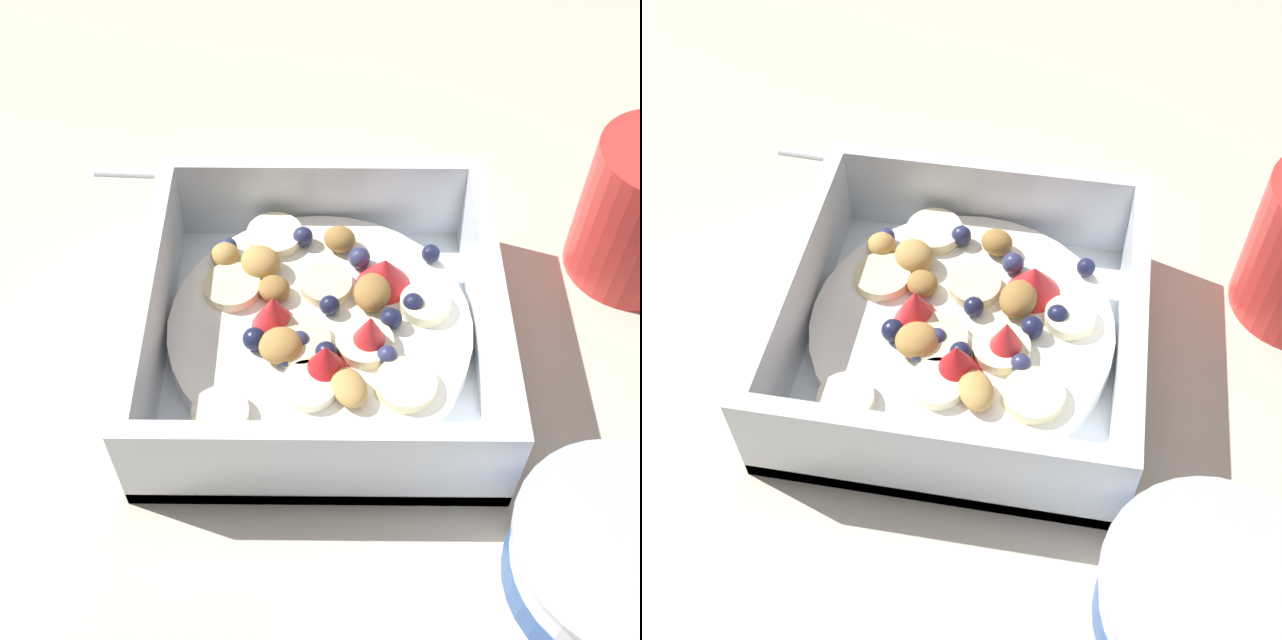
{
  "view_description": "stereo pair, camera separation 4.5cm",
  "coord_description": "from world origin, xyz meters",
  "views": [
    {
      "loc": [
        0.27,
        0.01,
        0.38
      ],
      "look_at": [
        -0.02,
        0.01,
        0.03
      ],
      "focal_mm": 46.14,
      "sensor_mm": 36.0,
      "label": 1
    },
    {
      "loc": [
        0.26,
        0.06,
        0.38
      ],
      "look_at": [
        -0.02,
        0.01,
        0.03
      ],
      "focal_mm": 46.14,
      "sensor_mm": 36.0,
      "label": 2
    }
  ],
  "objects": [
    {
      "name": "ground_plane",
      "position": [
        0.0,
        0.0,
        0.0
      ],
      "size": [
        2.4,
        2.4,
        0.0
      ],
      "primitive_type": "plane",
      "color": "beige"
    },
    {
      "name": "fruit_bowl",
      "position": [
        -0.02,
        0.01,
        0.02
      ],
      "size": [
        0.19,
        0.19,
        0.06
      ],
      "color": "white",
      "rests_on": "ground"
    },
    {
      "name": "spoon",
      "position": [
        -0.17,
        -0.03,
        0.0
      ],
      "size": [
        0.03,
        0.17,
        0.01
      ],
      "color": "silver",
      "rests_on": "ground"
    },
    {
      "name": "yogurt_cup",
      "position": [
        0.13,
        0.14,
        0.03
      ],
      "size": [
        0.1,
        0.1,
        0.07
      ],
      "color": "white",
      "rests_on": "ground"
    }
  ]
}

